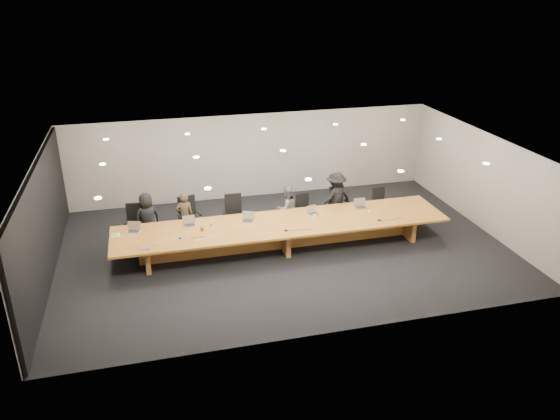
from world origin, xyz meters
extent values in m
plane|color=black|center=(0.00, 0.00, 0.00)|extent=(12.00, 12.00, 0.00)
cube|color=beige|center=(0.00, 4.00, 1.40)|extent=(12.00, 0.02, 2.80)
cube|color=black|center=(-5.94, 0.00, 1.37)|extent=(0.08, 7.84, 2.74)
cube|color=#925A20|center=(0.00, 0.00, 0.72)|extent=(9.00, 1.80, 0.06)
cube|color=brown|center=(0.00, 0.00, 0.34)|extent=(7.65, 0.15, 0.69)
cube|color=brown|center=(-3.60, 0.00, 0.34)|extent=(0.12, 1.26, 0.69)
cube|color=brown|center=(0.00, 0.00, 0.34)|extent=(0.12, 1.26, 0.69)
cube|color=brown|center=(3.60, 0.00, 0.34)|extent=(0.12, 1.26, 0.69)
imported|color=black|center=(-3.52, 1.24, 0.73)|extent=(0.83, 0.70, 1.46)
imported|color=#322A1B|center=(-2.51, 1.27, 0.68)|extent=(0.52, 0.36, 1.36)
imported|color=#5E5E60|center=(0.42, 1.13, 0.68)|extent=(0.77, 0.67, 1.35)
imported|color=black|center=(1.94, 1.21, 0.80)|extent=(1.14, 0.83, 1.60)
cylinder|color=silver|center=(-1.91, 0.15, 0.85)|extent=(0.08, 0.08, 0.19)
cylinder|color=maroon|center=(-2.17, 0.03, 0.80)|extent=(0.10, 0.10, 0.10)
cone|color=white|center=(0.95, 0.15, 0.79)|extent=(0.08, 0.08, 0.08)
cone|color=silver|center=(2.50, 0.02, 0.79)|extent=(0.07, 0.07, 0.08)
cube|color=white|center=(-4.35, 0.31, 0.76)|extent=(0.27, 0.23, 0.01)
cube|color=#58C735|center=(-4.37, 0.29, 0.78)|extent=(0.19, 0.13, 0.03)
cube|color=#A2A2A7|center=(-3.62, -0.63, 0.77)|extent=(0.23, 0.18, 0.03)
cone|color=black|center=(-2.76, -0.29, 0.76)|extent=(0.14, 0.14, 0.03)
cone|color=black|center=(-0.04, -0.50, 0.76)|extent=(0.14, 0.14, 0.03)
cone|color=black|center=(2.59, -0.50, 0.77)|extent=(0.15, 0.15, 0.03)
camera|label=1|loc=(-3.37, -12.89, 6.85)|focal=35.00mm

